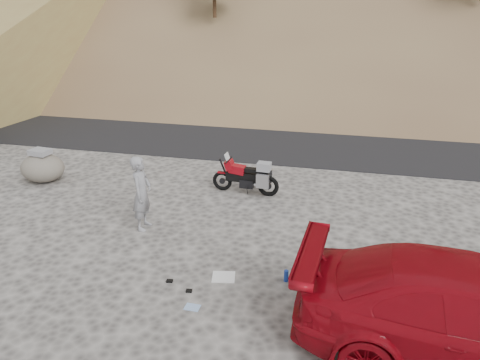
% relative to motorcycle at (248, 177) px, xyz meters
% --- Properties ---
extents(ground, '(140.00, 140.00, 0.00)m').
position_rel_motorcycle_xyz_m(ground, '(-0.03, -3.07, -0.50)').
color(ground, '#464240').
rests_on(ground, ground).
extents(road, '(120.00, 7.00, 0.05)m').
position_rel_motorcycle_xyz_m(road, '(-0.03, 5.93, -0.50)').
color(road, black).
rests_on(road, ground).
extents(motorcycle, '(1.97, 0.63, 1.17)m').
position_rel_motorcycle_xyz_m(motorcycle, '(0.00, 0.00, 0.00)').
color(motorcycle, black).
rests_on(motorcycle, ground).
extents(man, '(0.47, 0.69, 1.85)m').
position_rel_motorcycle_xyz_m(man, '(-2.05, -2.63, -0.50)').
color(man, gray).
rests_on(man, ground).
extents(red_car, '(5.79, 2.68, 1.64)m').
position_rel_motorcycle_xyz_m(red_car, '(4.81, -5.60, -0.50)').
color(red_car, maroon).
rests_on(red_car, ground).
extents(boulder, '(1.62, 1.51, 1.04)m').
position_rel_motorcycle_xyz_m(boulder, '(-6.27, -0.50, -0.05)').
color(boulder, '#59544C').
rests_on(boulder, ground).
extents(gear_white_cloth, '(0.53, 0.49, 0.02)m').
position_rel_motorcycle_xyz_m(gear_white_cloth, '(0.40, -4.28, -0.49)').
color(gear_white_cloth, white).
rests_on(gear_white_cloth, ground).
extents(gear_blue_mat, '(0.40, 0.19, 0.15)m').
position_rel_motorcycle_xyz_m(gear_blue_mat, '(3.14, -4.20, -0.42)').
color(gear_blue_mat, navy).
rests_on(gear_blue_mat, ground).
extents(gear_bottle, '(0.11, 0.11, 0.24)m').
position_rel_motorcycle_xyz_m(gear_bottle, '(1.66, -4.12, -0.38)').
color(gear_bottle, navy).
rests_on(gear_bottle, ground).
extents(gear_funnel, '(0.17, 0.17, 0.18)m').
position_rel_motorcycle_xyz_m(gear_funnel, '(2.43, -4.92, -0.41)').
color(gear_funnel, '#AC120B').
rests_on(gear_funnel, ground).
extents(gear_glove_a, '(0.14, 0.11, 0.04)m').
position_rel_motorcycle_xyz_m(gear_glove_a, '(-0.61, -4.67, -0.48)').
color(gear_glove_a, black).
rests_on(gear_glove_a, ground).
extents(gear_glove_b, '(0.13, 0.10, 0.04)m').
position_rel_motorcycle_xyz_m(gear_glove_b, '(-0.12, -4.90, -0.48)').
color(gear_glove_b, black).
rests_on(gear_glove_b, ground).
extents(gear_blue_cloth, '(0.29, 0.21, 0.01)m').
position_rel_motorcycle_xyz_m(gear_blue_cloth, '(0.09, -5.35, -0.50)').
color(gear_blue_cloth, '#8DADDA').
rests_on(gear_blue_cloth, ground).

